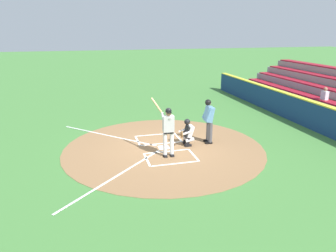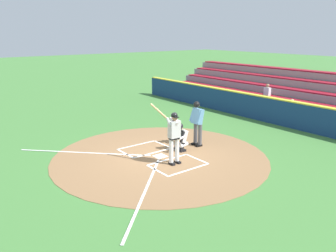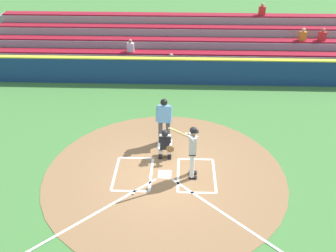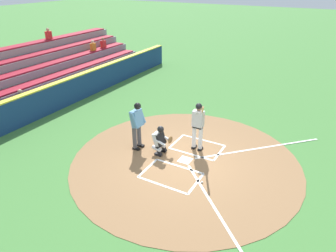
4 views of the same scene
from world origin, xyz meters
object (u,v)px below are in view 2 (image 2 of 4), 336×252
catcher (180,137)px  baseball (124,155)px  batter (174,134)px  plate_umpire (197,120)px

catcher → baseball: 2.30m
batter → baseball: bearing=28.6°
catcher → batter: bearing=130.6°
plate_umpire → batter: bearing=116.2°
batter → plate_umpire: 2.22m
catcher → baseball: catcher is taller
catcher → plate_umpire: plate_umpire is taller
batter → plate_umpire: size_ratio=1.14×
batter → catcher: (0.90, -1.05, -0.51)m
catcher → baseball: bearing=66.1°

